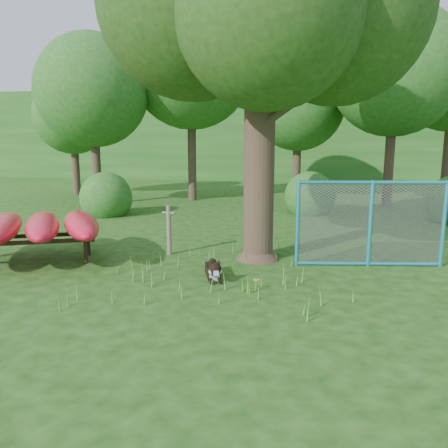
# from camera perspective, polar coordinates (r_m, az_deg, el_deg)

# --- Properties ---
(ground) EXTENTS (80.00, 80.00, 0.00)m
(ground) POSITION_cam_1_polar(r_m,az_deg,el_deg) (7.30, -3.13, -9.42)
(ground) COLOR #17430D
(ground) RESTS_ON ground
(wooden_post) EXTENTS (0.31, 0.12, 1.12)m
(wooden_post) POSITION_cam_1_polar(r_m,az_deg,el_deg) (9.89, -7.20, -0.59)
(wooden_post) COLOR #665C4D
(wooden_post) RESTS_ON ground
(kayak_rack) EXTENTS (4.14, 3.72, 1.00)m
(kayak_rack) POSITION_cam_1_polar(r_m,az_deg,el_deg) (10.00, -24.78, -0.34)
(kayak_rack) COLOR black
(kayak_rack) RESTS_ON ground
(husky_dog) EXTENTS (0.47, 0.97, 0.44)m
(husky_dog) POSITION_cam_1_polar(r_m,az_deg,el_deg) (8.14, -1.38, -6.12)
(husky_dog) COLOR black
(husky_dog) RESTS_ON ground
(fence_section) EXTENTS (2.99, 0.48, 2.93)m
(fence_section) POSITION_cam_1_polar(r_m,az_deg,el_deg) (9.28, 18.57, 0.02)
(fence_section) COLOR #2AA0C6
(fence_section) RESTS_ON ground
(wildflower_clump) EXTENTS (0.10, 0.10, 0.21)m
(wildflower_clump) POSITION_cam_1_polar(r_m,az_deg,el_deg) (7.54, 4.18, -7.42)
(wildflower_clump) COLOR #529C33
(wildflower_clump) RESTS_ON ground
(bg_tree_a) EXTENTS (4.40, 4.40, 6.70)m
(bg_tree_a) POSITION_cam_1_polar(r_m,az_deg,el_deg) (18.62, -16.82, 16.30)
(bg_tree_a) COLOR #3B2B20
(bg_tree_a) RESTS_ON ground
(bg_tree_b) EXTENTS (5.20, 5.20, 8.22)m
(bg_tree_b) POSITION_cam_1_polar(r_m,az_deg,el_deg) (19.48, -4.35, 19.77)
(bg_tree_b) COLOR #3B2B20
(bg_tree_b) RESTS_ON ground
(bg_tree_c) EXTENTS (4.00, 4.00, 6.12)m
(bg_tree_c) POSITION_cam_1_polar(r_m,az_deg,el_deg) (19.75, 9.70, 15.13)
(bg_tree_c) COLOR #3B2B20
(bg_tree_c) RESTS_ON ground
(bg_tree_d) EXTENTS (4.80, 4.80, 7.50)m
(bg_tree_d) POSITION_cam_1_polar(r_m,az_deg,el_deg) (18.22, 21.47, 18.07)
(bg_tree_d) COLOR #3B2B20
(bg_tree_d) RESTS_ON ground
(bg_tree_f) EXTENTS (3.60, 3.60, 5.55)m
(bg_tree_f) POSITION_cam_1_polar(r_m,az_deg,el_deg) (22.35, -19.17, 13.20)
(bg_tree_f) COLOR #3B2B20
(bg_tree_f) RESTS_ON ground
(shrub_left) EXTENTS (1.80, 1.80, 1.80)m
(shrub_left) POSITION_cam_1_polar(r_m,az_deg,el_deg) (15.81, -15.03, 1.15)
(shrub_left) COLOR #215D1E
(shrub_left) RESTS_ON ground
(shrub_mid) EXTENTS (1.80, 1.80, 1.80)m
(shrub_mid) POSITION_cam_1_polar(r_m,az_deg,el_deg) (15.89, 11.07, 1.36)
(shrub_mid) COLOR #215D1E
(shrub_mid) RESTS_ON ground
(wooded_hillside) EXTENTS (80.00, 12.00, 6.00)m
(wooded_hillside) POSITION_cam_1_polar(r_m,az_deg,el_deg) (34.73, 7.06, 11.35)
(wooded_hillside) COLOR #215D1E
(wooded_hillside) RESTS_ON ground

